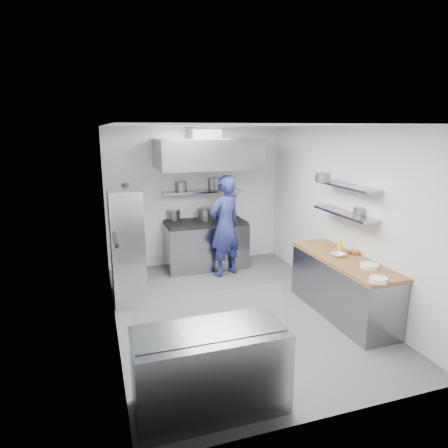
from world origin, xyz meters
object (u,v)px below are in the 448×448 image
object	(u,v)px
display_case	(210,370)
gas_range	(206,246)
wire_rack	(127,245)
chef	(225,226)

from	to	relation	value
display_case	gas_range	bearing A→B (deg)	74.98
gas_range	display_case	world-z (taller)	gas_range
wire_rack	gas_range	bearing A→B (deg)	34.06
chef	display_case	distance (m)	3.85
wire_rack	display_case	distance (m)	3.09
chef	wire_rack	xyz separation A→B (m)	(-1.87, -0.57, -0.04)
chef	wire_rack	bearing A→B (deg)	-7.46
chef	wire_rack	world-z (taller)	chef
gas_range	chef	distance (m)	0.78
wire_rack	chef	bearing A→B (deg)	16.94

